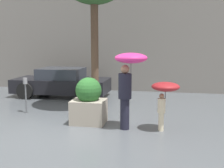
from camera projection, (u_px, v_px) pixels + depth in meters
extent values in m
plane|color=#51565B|center=(58.00, 132.00, 7.30)|extent=(40.00, 40.00, 0.00)
cube|color=gray|center=(108.00, 27.00, 13.16)|extent=(18.00, 0.30, 6.00)
cube|color=#9E9384|center=(89.00, 112.00, 8.03)|extent=(0.95, 0.77, 0.68)
sphere|color=#286028|center=(89.00, 90.00, 7.93)|extent=(0.74, 0.74, 0.74)
cylinder|color=#1E1E2D|center=(125.00, 114.00, 7.47)|extent=(0.24, 0.24, 0.84)
cylinder|color=#1E1E2D|center=(125.00, 86.00, 7.36)|extent=(0.35, 0.35, 0.66)
sphere|color=#997056|center=(125.00, 69.00, 7.29)|extent=(0.23, 0.23, 0.23)
cylinder|color=#4C4C51|center=(131.00, 72.00, 7.25)|extent=(0.02, 0.02, 0.70)
ellipsoid|color=#E02D84|center=(131.00, 58.00, 7.20)|extent=(0.84, 0.84, 0.27)
cylinder|color=beige|center=(161.00, 122.00, 7.35)|extent=(0.14, 0.14, 0.48)
cylinder|color=beige|center=(161.00, 106.00, 7.28)|extent=(0.20, 0.20, 0.38)
sphere|color=#997056|center=(162.00, 96.00, 7.24)|extent=(0.13, 0.13, 0.13)
cylinder|color=#4C4C51|center=(165.00, 96.00, 7.24)|extent=(0.02, 0.02, 0.48)
ellipsoid|color=maroon|center=(166.00, 87.00, 7.21)|extent=(0.72, 0.72, 0.23)
cube|color=black|center=(62.00, 85.00, 11.96)|extent=(4.00, 1.73, 0.57)
cube|color=#2D333D|center=(61.00, 73.00, 11.88)|extent=(1.80, 1.46, 0.44)
cylinder|color=black|center=(25.00, 91.00, 11.39)|extent=(0.69, 0.22, 0.68)
cylinder|color=black|center=(43.00, 84.00, 13.04)|extent=(0.69, 0.22, 0.68)
cylinder|color=black|center=(84.00, 93.00, 10.92)|extent=(0.69, 0.22, 0.68)
cylinder|color=black|center=(95.00, 86.00, 12.58)|extent=(0.69, 0.22, 0.68)
cylinder|color=brown|center=(95.00, 54.00, 9.34)|extent=(0.25, 0.25, 3.85)
cylinder|color=#595B60|center=(26.00, 98.00, 9.16)|extent=(0.05, 0.05, 0.96)
cylinder|color=gray|center=(25.00, 81.00, 9.07)|extent=(0.14, 0.14, 0.20)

